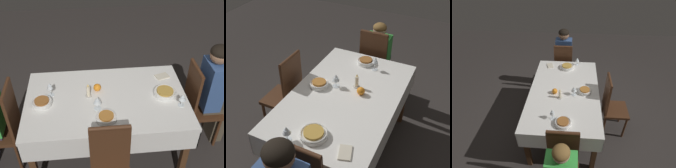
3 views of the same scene
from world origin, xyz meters
TOP-DOWN VIEW (x-y plane):
  - ground_plane at (0.00, 0.00)m, footprint 8.00×8.00m
  - dining_table at (0.00, 0.00)m, footprint 1.58×0.98m
  - chair_west at (-1.00, -0.05)m, footprint 0.36×0.36m
  - chair_south at (-0.02, -0.70)m, footprint 0.36×0.36m
  - person_child_green at (-1.16, -0.05)m, footprint 0.33×0.30m
  - bowl_east at (0.58, 0.00)m, footprint 0.23×0.23m
  - wine_glass_east at (0.70, -0.17)m, footprint 0.07×0.07m
  - bowl_west at (-0.61, -0.03)m, footprint 0.19×0.19m
  - wine_glass_west at (-0.54, 0.10)m, footprint 0.07×0.07m
  - bowl_south at (-0.02, -0.29)m, footprint 0.19×0.19m
  - wine_glass_south at (-0.09, -0.14)m, footprint 0.07×0.07m
  - candle_centerpiece at (-0.17, 0.05)m, footprint 0.06×0.06m
  - orange_fruit at (-0.08, 0.13)m, footprint 0.08×0.08m
  - napkin_red_folded at (0.63, 0.29)m, footprint 0.16×0.13m

SIDE VIEW (x-z plane):
  - ground_plane at x=0.00m, z-range 0.00..0.00m
  - chair_west at x=-1.00m, z-range 0.04..1.05m
  - chair_south at x=-0.02m, z-range 0.04..1.05m
  - person_child_green at x=-1.16m, z-range 0.05..1.09m
  - dining_table at x=0.00m, z-range 0.30..1.06m
  - napkin_red_folded at x=0.63m, z-range 0.76..0.78m
  - bowl_east at x=0.58m, z-range 0.76..0.82m
  - bowl_west at x=-0.61m, z-range 0.76..0.82m
  - bowl_south at x=-0.02m, z-range 0.76..0.82m
  - orange_fruit at x=-0.08m, z-range 0.76..0.84m
  - candle_centerpiece at x=-0.17m, z-range 0.74..0.89m
  - wine_glass_east at x=0.70m, z-range 0.79..0.93m
  - wine_glass_south at x=-0.09m, z-range 0.79..0.93m
  - wine_glass_west at x=-0.54m, z-range 0.80..0.95m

